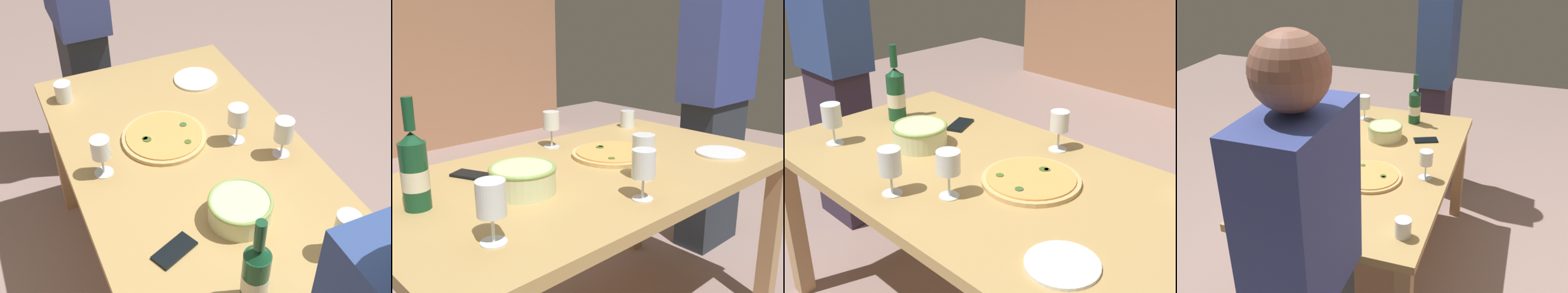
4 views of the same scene
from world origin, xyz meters
TOP-DOWN VIEW (x-y plane):
  - ground_plane at (0.00, 0.00)m, footprint 8.00×8.00m
  - dining_table at (0.00, 0.00)m, footprint 1.60×0.90m
  - pizza at (0.19, 0.05)m, footprint 0.34×0.34m
  - serving_bowl at (-0.31, -0.02)m, footprint 0.22×0.22m
  - wine_bottle at (-0.61, 0.09)m, footprint 0.08×0.08m
  - wine_glass_near_pizza at (0.07, -0.21)m, footprint 0.08×0.08m
  - wine_glass_by_bottle at (0.09, 0.33)m, footprint 0.07×0.07m
  - wine_glass_far_left at (-0.56, -0.25)m, footprint 0.07×0.07m
  - wine_glass_far_right at (-0.08, -0.32)m, footprint 0.07×0.07m
  - cup_amber at (0.62, 0.35)m, footprint 0.07×0.07m
  - side_plate at (0.53, -0.23)m, footprint 0.20×0.20m
  - cell_phone at (-0.35, 0.23)m, footprint 0.12×0.16m
  - person_guest_left at (1.12, 0.15)m, footprint 0.43×0.24m

SIDE VIEW (x-z plane):
  - ground_plane at x=0.00m, z-range 0.00..0.00m
  - dining_table at x=0.00m, z-range 0.28..1.03m
  - side_plate at x=0.53m, z-range 0.75..0.76m
  - cell_phone at x=-0.35m, z-range 0.75..0.76m
  - pizza at x=0.19m, z-range 0.75..0.77m
  - cup_amber at x=0.62m, z-range 0.75..0.83m
  - serving_bowl at x=-0.31m, z-range 0.75..0.84m
  - wine_glass_far_right at x=-0.08m, z-range 0.78..0.94m
  - wine_glass_by_bottle at x=0.09m, z-range 0.78..0.94m
  - wine_glass_far_left at x=-0.56m, z-range 0.78..0.95m
  - wine_glass_near_pizza at x=0.07m, z-range 0.79..0.95m
  - wine_bottle at x=-0.61m, z-range 0.70..1.04m
  - person_guest_left at x=1.12m, z-range 0.02..1.75m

